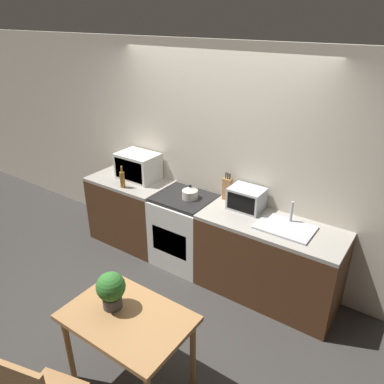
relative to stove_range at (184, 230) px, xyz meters
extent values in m
plane|color=#33302D|center=(0.22, -0.88, -0.45)|extent=(16.00, 16.00, 0.00)
cube|color=beige|center=(0.22, 0.34, 0.85)|extent=(10.00, 0.06, 2.60)
cube|color=#4C2D19|center=(-0.87, 0.00, -0.02)|extent=(1.06, 0.62, 0.86)
cube|color=#9E998E|center=(-0.87, 0.00, 0.43)|extent=(1.06, 0.62, 0.04)
cube|color=#4C2D19|center=(1.10, 0.00, -0.02)|extent=(1.51, 0.62, 0.86)
cube|color=#9E998E|center=(1.10, 0.00, 0.43)|extent=(1.51, 0.62, 0.04)
cube|color=silver|center=(0.00, 0.00, -0.02)|extent=(0.68, 0.62, 0.86)
cube|color=black|center=(0.00, 0.00, 0.43)|extent=(0.65, 0.57, 0.04)
cube|color=black|center=(0.00, -0.30, -0.02)|extent=(0.49, 0.02, 0.32)
cylinder|color=beige|center=(0.08, 0.01, 0.50)|extent=(0.18, 0.18, 0.10)
cone|color=beige|center=(0.08, 0.01, 0.58)|extent=(0.17, 0.17, 0.05)
sphere|color=black|center=(0.08, 0.01, 0.61)|extent=(0.03, 0.03, 0.03)
cube|color=silver|center=(-0.80, 0.11, 0.62)|extent=(0.51, 0.37, 0.34)
cube|color=black|center=(-0.80, -0.07, 0.62)|extent=(0.45, 0.01, 0.27)
cylinder|color=olive|center=(-0.77, -0.21, 0.55)|extent=(0.06, 0.06, 0.20)
cylinder|color=olive|center=(-0.77, -0.21, 0.69)|extent=(0.02, 0.02, 0.08)
cube|color=#9E7042|center=(0.44, 0.23, 0.58)|extent=(0.10, 0.06, 0.26)
cylinder|color=black|center=(0.42, 0.23, 0.74)|extent=(0.01, 0.01, 0.07)
cylinder|color=black|center=(0.44, 0.23, 0.74)|extent=(0.01, 0.01, 0.07)
cylinder|color=black|center=(0.47, 0.23, 0.74)|extent=(0.01, 0.01, 0.07)
cube|color=#ADAFB5|center=(0.73, 0.15, 0.57)|extent=(0.37, 0.28, 0.24)
cube|color=black|center=(0.73, 0.02, 0.57)|extent=(0.32, 0.01, 0.19)
cube|color=#ADAFB5|center=(1.24, 0.00, 0.46)|extent=(0.56, 0.39, 0.02)
cylinder|color=#ADAFB5|center=(1.24, 0.14, 0.58)|extent=(0.03, 0.03, 0.22)
cube|color=#9E7042|center=(0.65, -1.65, 0.26)|extent=(0.98, 0.66, 0.04)
cylinder|color=#9E7042|center=(0.22, -1.92, -0.10)|extent=(0.05, 0.05, 0.69)
cylinder|color=#9E7042|center=(0.22, -1.38, -0.10)|extent=(0.05, 0.05, 0.69)
cylinder|color=#9E7042|center=(1.08, -1.38, -0.10)|extent=(0.05, 0.05, 0.69)
cylinder|color=#424247|center=(0.48, -1.64, 0.34)|extent=(0.15, 0.15, 0.10)
sphere|color=#2D6B28|center=(0.48, -1.64, 0.48)|extent=(0.23, 0.23, 0.23)
camera|label=1|loc=(2.30, -3.16, 2.39)|focal=35.00mm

